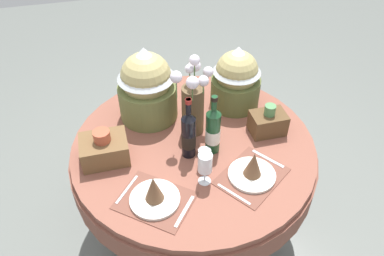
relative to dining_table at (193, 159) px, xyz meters
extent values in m
plane|color=slate|center=(0.00, 0.00, -0.62)|extent=(8.00, 8.00, 0.00)
cylinder|color=brown|center=(0.00, 0.00, 0.11)|extent=(1.34, 1.34, 0.04)
cylinder|color=brown|center=(0.00, 0.00, 0.02)|extent=(1.37, 1.37, 0.14)
cylinder|color=black|center=(0.00, 0.00, -0.25)|extent=(0.12, 0.12, 0.68)
cylinder|color=black|center=(0.00, 0.00, -0.60)|extent=(0.75, 0.75, 0.03)
cube|color=brown|center=(-0.28, -0.34, 0.13)|extent=(0.43, 0.42, 0.00)
cylinder|color=silver|center=(-0.28, -0.34, 0.14)|extent=(0.24, 0.24, 0.02)
cone|color=brown|center=(-0.28, -0.34, 0.22)|extent=(0.09, 0.09, 0.14)
cube|color=silver|center=(-0.40, -0.24, 0.13)|extent=(0.13, 0.16, 0.00)
cube|color=silver|center=(-0.16, -0.44, 0.13)|extent=(0.13, 0.16, 0.00)
cube|color=brown|center=(0.22, -0.31, 0.13)|extent=(0.43, 0.41, 0.00)
cylinder|color=silver|center=(0.22, -0.31, 0.14)|extent=(0.24, 0.24, 0.02)
cone|color=brown|center=(0.22, -0.31, 0.22)|extent=(0.09, 0.09, 0.14)
cube|color=silver|center=(0.10, -0.40, 0.13)|extent=(0.12, 0.16, 0.00)
cube|color=silver|center=(0.35, -0.22, 0.13)|extent=(0.12, 0.16, 0.00)
cylinder|color=brown|center=(0.02, 0.10, 0.28)|extent=(0.12, 0.12, 0.29)
sphere|color=silver|center=(0.12, 0.14, 0.48)|extent=(0.06, 0.06, 0.06)
cylinder|color=#4C7038|center=(0.12, 0.14, 0.44)|extent=(0.01, 0.01, 0.04)
sphere|color=silver|center=(-0.08, 0.04, 0.55)|extent=(0.06, 0.06, 0.06)
cylinder|color=#4C7038|center=(-0.08, 0.04, 0.47)|extent=(0.01, 0.01, 0.11)
sphere|color=silver|center=(0.02, 0.15, 0.51)|extent=(0.05, 0.05, 0.05)
cylinder|color=#4C7038|center=(0.02, 0.15, 0.46)|extent=(0.01, 0.01, 0.08)
sphere|color=silver|center=(-0.01, 0.00, 0.53)|extent=(0.06, 0.06, 0.06)
cylinder|color=#4C7038|center=(-0.01, 0.00, 0.46)|extent=(0.01, 0.01, 0.09)
sphere|color=silver|center=(0.04, 0.13, 0.57)|extent=(0.06, 0.06, 0.06)
cylinder|color=#4C7038|center=(0.04, 0.13, 0.49)|extent=(0.01, 0.01, 0.13)
sphere|color=silver|center=(0.06, 0.05, 0.50)|extent=(0.06, 0.06, 0.06)
cylinder|color=#4C7038|center=(0.06, 0.05, 0.45)|extent=(0.01, 0.01, 0.06)
sphere|color=silver|center=(0.05, 0.19, 0.50)|extent=(0.07, 0.07, 0.07)
cylinder|color=#4C7038|center=(0.05, 0.19, 0.45)|extent=(0.01, 0.01, 0.06)
cylinder|color=black|center=(-0.05, -0.08, 0.25)|extent=(0.07, 0.07, 0.24)
cylinder|color=black|center=(-0.05, -0.08, 0.23)|extent=(0.08, 0.08, 0.08)
cone|color=black|center=(-0.05, -0.08, 0.39)|extent=(0.07, 0.07, 0.03)
cylinder|color=black|center=(-0.05, -0.08, 0.45)|extent=(0.03, 0.03, 0.09)
cylinder|color=maroon|center=(-0.05, -0.08, 0.48)|extent=(0.03, 0.03, 0.02)
cylinder|color=#194223|center=(0.08, -0.08, 0.25)|extent=(0.08, 0.08, 0.24)
cylinder|color=silver|center=(0.08, -0.08, 0.23)|extent=(0.08, 0.08, 0.08)
cone|color=#194223|center=(0.08, -0.08, 0.39)|extent=(0.08, 0.08, 0.04)
cylinder|color=#194223|center=(0.08, -0.08, 0.45)|extent=(0.03, 0.03, 0.08)
cylinder|color=black|center=(0.08, -0.08, 0.47)|extent=(0.03, 0.03, 0.02)
cylinder|color=silver|center=(-0.02, -0.28, 0.13)|extent=(0.06, 0.06, 0.00)
cylinder|color=silver|center=(-0.02, -0.28, 0.17)|extent=(0.01, 0.01, 0.08)
cylinder|color=silver|center=(-0.02, -0.28, 0.26)|extent=(0.07, 0.07, 0.10)
cylinder|color=silver|center=(0.01, -0.19, 0.19)|extent=(0.07, 0.07, 0.12)
cylinder|color=olive|center=(-0.19, 0.30, 0.23)|extent=(0.34, 0.34, 0.21)
sphere|color=tan|center=(-0.19, 0.30, 0.40)|extent=(0.29, 0.29, 0.29)
cone|color=silver|center=(-0.19, 0.30, 0.49)|extent=(0.32, 0.32, 0.19)
cylinder|color=#566033|center=(0.33, 0.28, 0.22)|extent=(0.30, 0.30, 0.18)
sphere|color=tan|center=(0.33, 0.28, 0.36)|extent=(0.25, 0.25, 0.25)
cone|color=silver|center=(0.33, 0.28, 0.44)|extent=(0.28, 0.28, 0.16)
cube|color=brown|center=(-0.48, 0.00, 0.19)|extent=(0.24, 0.19, 0.13)
cylinder|color=#B24C33|center=(-0.48, 0.00, 0.29)|extent=(0.09, 0.09, 0.06)
cube|color=brown|center=(0.43, -0.01, 0.19)|extent=(0.19, 0.14, 0.12)
cylinder|color=#4C7F4C|center=(0.43, -0.01, 0.28)|extent=(0.06, 0.06, 0.06)
camera|label=1|loc=(-0.39, -1.48, 1.58)|focal=35.75mm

